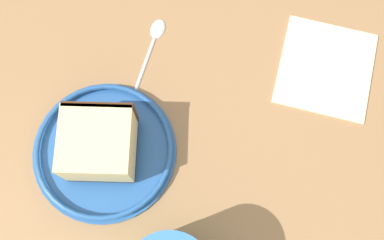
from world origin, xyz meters
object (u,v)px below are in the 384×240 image
small_plate (105,154)px  teaspoon (153,40)px  cake_slice (99,145)px  folded_napkin (326,68)px

small_plate → teaspoon: 16.86cm
small_plate → teaspoon: (9.37, 14.01, -0.46)cm
cake_slice → folded_napkin: bearing=7.9°
small_plate → cake_slice: size_ratio=1.74×
small_plate → folded_napkin: 31.30cm
cake_slice → teaspoon: cake_slice is taller
small_plate → folded_napkin: bearing=8.3°
teaspoon → folded_napkin: bearing=-23.7°
cake_slice → teaspoon: bearing=55.9°
small_plate → cake_slice: cake_slice is taller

